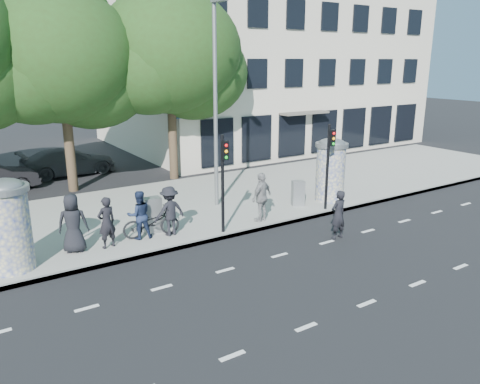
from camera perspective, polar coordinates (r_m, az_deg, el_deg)
ground at (r=13.91m, az=8.41°, el=-9.58°), size 120.00×120.00×0.00m
sidewalk at (r=19.72m, az=-6.02°, el=-1.55°), size 40.00×8.00×0.15m
curb at (r=16.48m, az=0.27°, el=-4.99°), size 40.00×0.10×0.16m
lane_dash_near at (r=12.53m, az=15.19°, el=-12.97°), size 32.00×0.12×0.01m
lane_dash_far at (r=14.88m, az=4.84°, el=-7.70°), size 32.00×0.12×0.01m
ad_column_left at (r=14.57m, az=-26.48°, el=-3.43°), size 1.36×1.36×2.65m
ad_column_right at (r=20.06m, az=10.99°, el=2.87°), size 1.36×1.36×2.65m
traffic_pole_near at (r=15.73m, az=-2.04°, el=2.21°), size 0.22×0.31×3.40m
traffic_pole_far at (r=18.59m, az=10.79°, el=4.06°), size 0.22×0.31×3.40m
street_lamp at (r=18.49m, az=-2.94°, el=12.27°), size 0.25×0.93×8.00m
tree_near_left at (r=22.59m, az=-21.05°, el=15.14°), size 6.80×6.80×8.97m
tree_center at (r=23.82m, az=-8.61°, el=16.55°), size 7.00×7.00×9.30m
building at (r=35.75m, az=2.04°, el=15.88°), size 20.30×15.85×12.00m
ped_a at (r=15.30m, az=-19.70°, el=-3.61°), size 1.07×0.89×1.87m
ped_b at (r=15.35m, az=-15.95°, el=-3.60°), size 0.69×0.54×1.67m
ped_c at (r=15.86m, az=-12.18°, el=-2.75°), size 0.88×0.73×1.65m
ped_d at (r=15.98m, az=-8.58°, el=-2.31°), size 1.17×0.75×1.71m
ped_e at (r=17.19m, az=2.67°, el=-0.61°), size 1.22×0.94×1.84m
man_road at (r=16.26m, az=11.88°, el=-2.72°), size 0.64×0.44×1.71m
bicycle at (r=16.05m, az=-10.77°, el=-3.66°), size 0.99×2.00×1.00m
cabinet_left at (r=16.43m, az=-10.61°, el=-2.76°), size 0.62×0.47×1.24m
cabinet_right at (r=19.30m, az=7.08°, el=-0.13°), size 0.59×0.52×1.03m
car_right at (r=26.59m, az=-20.20°, el=3.50°), size 2.21×4.98×1.42m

